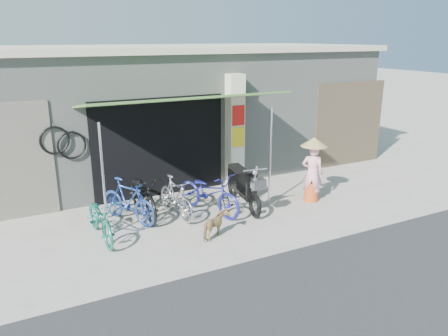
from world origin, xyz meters
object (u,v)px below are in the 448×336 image
bike_black (143,194)px  bike_silver (176,197)px  bike_teal (100,218)px  bike_blue (128,201)px  bike_navy (209,193)px  nun (312,169)px  moped (242,185)px  street_dog (216,225)px

bike_black → bike_silver: (0.63, -0.40, -0.04)m
bike_silver → bike_teal: bearing=-173.3°
bike_blue → bike_black: size_ratio=0.84×
bike_silver → bike_navy: bearing=-17.0°
bike_teal → nun: (5.10, -0.19, 0.36)m
bike_blue → nun: 4.46m
bike_teal → bike_blue: 0.93m
bike_black → bike_silver: size_ratio=1.25×
bike_black → bike_navy: bike_black is taller
bike_navy → moped: size_ratio=0.93×
bike_navy → street_dog: bearing=-130.5°
bike_teal → bike_silver: 1.80m
bike_navy → bike_teal: bearing=164.7°
bike_black → street_dog: 2.08m
bike_silver → nun: (3.34, -0.59, 0.34)m
bike_black → street_dog: bearing=-62.7°
bike_black → moped: moped is taller
street_dog → nun: nun is taller
bike_teal → bike_blue: size_ratio=1.04×
bike_navy → nun: bearing=-30.8°
street_dog → nun: size_ratio=0.42×
bike_navy → bike_black: bearing=137.3°
bike_teal → bike_silver: (1.76, 0.40, 0.02)m
bike_navy → nun: nun is taller
bike_silver → street_dog: (0.30, -1.44, -0.18)m
bike_black → bike_silver: bearing=-32.1°
moped → bike_navy: bearing=-171.5°
bike_blue → street_dog: (1.33, -1.63, -0.20)m
bike_blue → moped: moped is taller
bike_black → bike_silver: 0.75m
moped → nun: size_ratio=1.25×
moped → bike_teal: bearing=-167.7°
bike_navy → moped: moped is taller
bike_silver → bike_black: bearing=141.1°
bike_blue → nun: size_ratio=1.01×
bike_black → nun: 4.10m
bike_teal → bike_navy: bike_navy is taller
bike_black → bike_navy: size_ratio=1.04×
street_dog → nun: 3.20m
bike_black → street_dog: (0.92, -1.84, -0.22)m
bike_teal → bike_blue: bike_blue is taller
bike_teal → bike_black: size_ratio=0.88×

